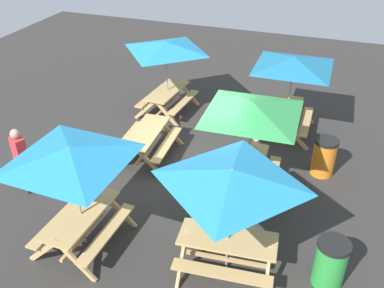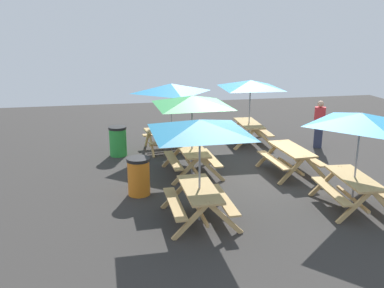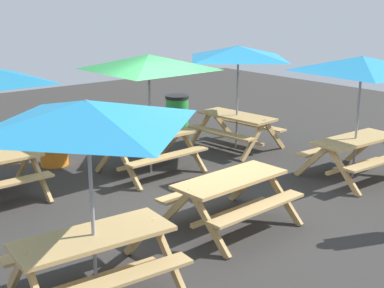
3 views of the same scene
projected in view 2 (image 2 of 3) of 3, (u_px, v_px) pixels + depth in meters
ground_plane at (242, 173)px, 12.49m from camera, size 24.00×24.00×0.00m
picnic_table_0 at (192, 107)px, 11.94m from camera, size 2.83×2.83×2.34m
picnic_table_1 at (171, 93)px, 14.27m from camera, size 2.18×2.18×2.34m
picnic_table_2 at (291, 155)px, 12.36m from camera, size 1.87×1.61×0.81m
picnic_table_3 at (200, 134)px, 9.01m from camera, size 2.83×2.83×2.34m
picnic_table_4 at (250, 89)px, 15.11m from camera, size 2.83×2.83×2.34m
picnic_table_5 at (360, 126)px, 9.67m from camera, size 2.15×2.15×2.34m
trash_bin_orange at (139, 176)px, 10.84m from camera, size 0.59×0.59×0.98m
trash_bin_green at (118, 141)px, 14.06m from camera, size 0.59×0.59×0.98m
person_standing at (319, 123)px, 14.84m from camera, size 0.35×0.42×1.67m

